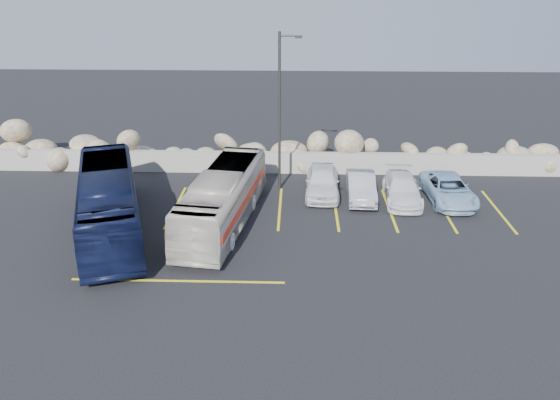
{
  "coord_description": "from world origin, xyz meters",
  "views": [
    {
      "loc": [
        3.38,
        -17.18,
        10.81
      ],
      "look_at": [
        2.7,
        4.0,
        1.72
      ],
      "focal_mm": 35.0,
      "sensor_mm": 36.0,
      "label": 1
    }
  ],
  "objects_px": {
    "vintage_bus": "(223,198)",
    "car_a": "(322,181)",
    "car_c": "(402,189)",
    "tour_coach": "(109,202)",
    "car_d": "(448,190)",
    "lamppost": "(281,109)",
    "car_b": "(361,187)"
  },
  "relations": [
    {
      "from": "car_c",
      "to": "car_a",
      "type": "bearing_deg",
      "value": 173.88
    },
    {
      "from": "vintage_bus",
      "to": "car_a",
      "type": "distance_m",
      "value": 5.9
    },
    {
      "from": "vintage_bus",
      "to": "car_c",
      "type": "relative_size",
      "value": 2.14
    },
    {
      "from": "lamppost",
      "to": "vintage_bus",
      "type": "relative_size",
      "value": 0.89
    },
    {
      "from": "car_c",
      "to": "car_b",
      "type": "bearing_deg",
      "value": 178.06
    },
    {
      "from": "vintage_bus",
      "to": "lamppost",
      "type": "bearing_deg",
      "value": 68.51
    },
    {
      "from": "vintage_bus",
      "to": "car_c",
      "type": "height_order",
      "value": "vintage_bus"
    },
    {
      "from": "car_a",
      "to": "car_b",
      "type": "bearing_deg",
      "value": -11.31
    },
    {
      "from": "tour_coach",
      "to": "car_d",
      "type": "height_order",
      "value": "tour_coach"
    },
    {
      "from": "vintage_bus",
      "to": "tour_coach",
      "type": "xyz_separation_m",
      "value": [
        -4.88,
        -0.87,
        0.14
      ]
    },
    {
      "from": "tour_coach",
      "to": "car_d",
      "type": "bearing_deg",
      "value": -5.01
    },
    {
      "from": "lamppost",
      "to": "car_d",
      "type": "relative_size",
      "value": 1.8
    },
    {
      "from": "car_c",
      "to": "car_d",
      "type": "xyz_separation_m",
      "value": [
        2.28,
        -0.02,
        0.01
      ]
    },
    {
      "from": "vintage_bus",
      "to": "car_d",
      "type": "xyz_separation_m",
      "value": [
        10.83,
        2.97,
        -0.64
      ]
    },
    {
      "from": "vintage_bus",
      "to": "car_a",
      "type": "height_order",
      "value": "vintage_bus"
    },
    {
      "from": "vintage_bus",
      "to": "tour_coach",
      "type": "bearing_deg",
      "value": -161.83
    },
    {
      "from": "car_b",
      "to": "car_d",
      "type": "relative_size",
      "value": 0.87
    },
    {
      "from": "car_a",
      "to": "car_b",
      "type": "relative_size",
      "value": 1.09
    },
    {
      "from": "lamppost",
      "to": "vintage_bus",
      "type": "height_order",
      "value": "lamppost"
    },
    {
      "from": "lamppost",
      "to": "car_a",
      "type": "distance_m",
      "value": 4.23
    },
    {
      "from": "car_b",
      "to": "car_d",
      "type": "distance_m",
      "value": 4.31
    },
    {
      "from": "car_c",
      "to": "car_d",
      "type": "distance_m",
      "value": 2.28
    },
    {
      "from": "vintage_bus",
      "to": "car_a",
      "type": "relative_size",
      "value": 2.14
    },
    {
      "from": "car_d",
      "to": "car_a",
      "type": "bearing_deg",
      "value": 170.87
    },
    {
      "from": "vintage_bus",
      "to": "car_d",
      "type": "distance_m",
      "value": 11.25
    },
    {
      "from": "car_a",
      "to": "car_d",
      "type": "xyz_separation_m",
      "value": [
        6.23,
        -0.68,
        -0.1
      ]
    },
    {
      "from": "car_b",
      "to": "car_c",
      "type": "distance_m",
      "value": 2.03
    },
    {
      "from": "car_a",
      "to": "car_d",
      "type": "distance_m",
      "value": 6.26
    },
    {
      "from": "tour_coach",
      "to": "car_a",
      "type": "height_order",
      "value": "tour_coach"
    },
    {
      "from": "lamppost",
      "to": "car_c",
      "type": "height_order",
      "value": "lamppost"
    },
    {
      "from": "tour_coach",
      "to": "car_d",
      "type": "relative_size",
      "value": 2.24
    },
    {
      "from": "lamppost",
      "to": "car_a",
      "type": "xyz_separation_m",
      "value": [
        2.16,
        -0.68,
        -3.58
      ]
    }
  ]
}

